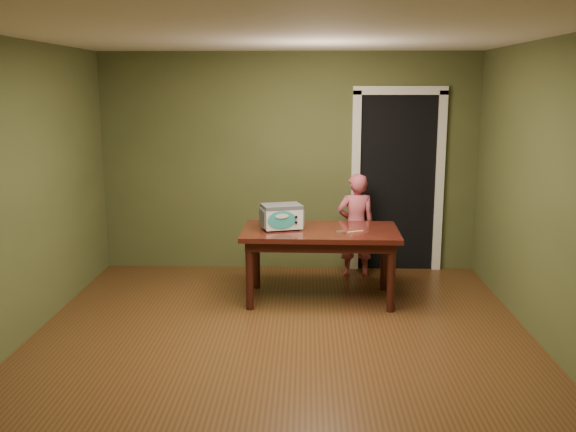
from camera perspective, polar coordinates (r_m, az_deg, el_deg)
The scene contains 8 objects.
floor at distance 5.60m, azimuth -0.66°, elevation -11.63°, with size 5.00×5.00×0.00m, color #553418.
room_shell at distance 5.17m, azimuth -0.71°, elevation 6.03°, with size 4.52×5.02×2.61m.
doorway at distance 8.08m, azimuth 9.39°, elevation 3.19°, with size 1.10×0.66×2.25m.
dining_table at distance 6.63m, azimuth 2.89°, elevation -2.04°, with size 1.62×0.93×0.75m.
toy_oven at distance 6.59m, azimuth -0.58°, elevation 0.02°, with size 0.47×0.38×0.26m.
baking_pan at distance 6.46m, azimuth 4.73°, elevation -1.41°, with size 0.10×0.10×0.02m.
spatula at distance 6.52m, azimuth 6.01°, elevation -1.38°, with size 0.18×0.03×0.01m, color tan.
child at distance 7.48m, azimuth 6.04°, elevation -0.85°, with size 0.44×0.29×1.22m, color #C95365.
Camera 1 is at (0.21, -5.15, 2.19)m, focal length 40.00 mm.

